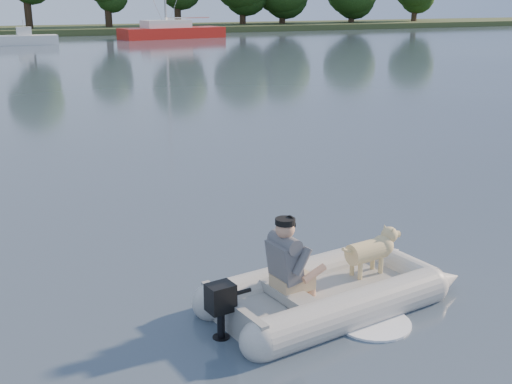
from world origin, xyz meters
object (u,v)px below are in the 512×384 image
dinghy (332,262)px  man (286,258)px  dog (367,255)px  motorboat (26,33)px  sailboat (171,32)px

dinghy → man: bearing=175.8°
man → dog: bearing=0.0°
dog → dinghy: bearing=-175.4°
dog → motorboat: (0.96, 46.05, 0.42)m
man → dog: 1.21m
man → motorboat: bearing=79.5°
dinghy → dog: bearing=4.6°
motorboat → sailboat: 12.69m
dinghy → sailboat: bearing=66.5°
dinghy → dog: (0.56, 0.12, -0.06)m
dinghy → motorboat: size_ratio=0.91×
dog → man: bearing=-180.0°
motorboat → sailboat: (12.28, 3.16, -0.32)m
motorboat → man: bearing=-91.0°
dinghy → motorboat: motorboat is taller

